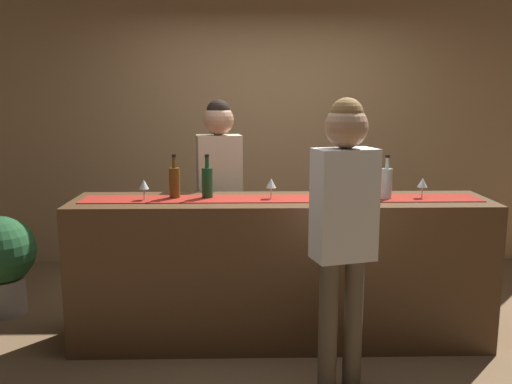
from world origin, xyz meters
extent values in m
plane|color=brown|center=(0.00, 0.00, 0.00)|extent=(10.00, 10.00, 0.00)
cube|color=tan|center=(0.00, 1.90, 1.45)|extent=(6.00, 0.12, 2.90)
cube|color=#543821|center=(0.00, 0.00, 0.50)|extent=(2.84, 0.60, 1.01)
cube|color=maroon|center=(0.00, 0.00, 1.01)|extent=(2.70, 0.28, 0.01)
cylinder|color=#B2C6C1|center=(0.71, -0.02, 1.11)|extent=(0.07, 0.07, 0.21)
cylinder|color=#B2C6C1|center=(0.71, -0.02, 1.26)|extent=(0.03, 0.03, 0.08)
cylinder|color=black|center=(0.71, -0.02, 1.30)|extent=(0.03, 0.03, 0.02)
cylinder|color=#194723|center=(-0.51, 0.04, 1.11)|extent=(0.07, 0.07, 0.21)
cylinder|color=#194723|center=(-0.51, 0.04, 1.26)|extent=(0.03, 0.03, 0.08)
cylinder|color=black|center=(-0.51, 0.04, 1.30)|extent=(0.03, 0.03, 0.02)
cylinder|color=brown|center=(-0.73, 0.05, 1.11)|extent=(0.07, 0.07, 0.21)
cylinder|color=brown|center=(-0.73, 0.05, 1.26)|extent=(0.03, 0.03, 0.08)
cylinder|color=black|center=(-0.73, 0.05, 1.30)|extent=(0.03, 0.03, 0.02)
cylinder|color=silver|center=(-0.07, 0.00, 1.01)|extent=(0.06, 0.06, 0.00)
cylinder|color=silver|center=(-0.07, 0.00, 1.05)|extent=(0.01, 0.01, 0.08)
cone|color=silver|center=(-0.07, 0.00, 1.12)|extent=(0.07, 0.07, 0.06)
cylinder|color=silver|center=(-0.92, -0.03, 1.01)|extent=(0.06, 0.06, 0.00)
cylinder|color=silver|center=(-0.92, -0.03, 1.05)|extent=(0.01, 0.01, 0.08)
cone|color=silver|center=(-0.92, -0.03, 1.12)|extent=(0.07, 0.07, 0.06)
cylinder|color=silver|center=(0.96, 0.00, 1.01)|extent=(0.06, 0.06, 0.00)
cylinder|color=silver|center=(0.96, 0.00, 1.05)|extent=(0.01, 0.01, 0.08)
cone|color=silver|center=(0.96, 0.00, 1.12)|extent=(0.07, 0.07, 0.06)
cylinder|color=#26262B|center=(-0.37, 0.59, 0.39)|extent=(0.11, 0.11, 0.78)
cylinder|color=#26262B|center=(-0.53, 0.57, 0.39)|extent=(0.11, 0.11, 0.78)
cube|color=beige|center=(-0.45, 0.58, 1.09)|extent=(0.37, 0.26, 0.62)
sphere|color=tan|center=(-0.45, 0.58, 1.52)|extent=(0.23, 0.23, 0.23)
sphere|color=black|center=(-0.45, 0.58, 1.58)|extent=(0.18, 0.18, 0.18)
cylinder|color=brown|center=(0.23, -0.69, 0.40)|extent=(0.11, 0.11, 0.79)
cylinder|color=brown|center=(0.38, -0.65, 0.40)|extent=(0.11, 0.11, 0.79)
cube|color=white|center=(0.30, -0.67, 1.11)|extent=(0.38, 0.28, 0.63)
sphere|color=tan|center=(0.30, -0.67, 1.54)|extent=(0.24, 0.24, 0.24)
sphere|color=olive|center=(0.30, -0.67, 1.61)|extent=(0.19, 0.19, 0.19)
cylinder|color=#9E9389|center=(-2.15, 0.50, 0.14)|extent=(0.33, 0.33, 0.29)
sphere|color=#23562D|center=(-2.15, 0.50, 0.52)|extent=(0.53, 0.53, 0.53)
camera|label=1|loc=(-0.26, -3.66, 1.72)|focal=38.47mm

